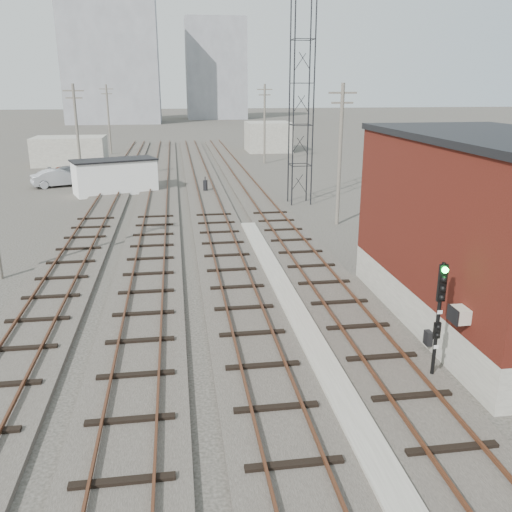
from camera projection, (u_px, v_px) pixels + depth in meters
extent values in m
plane|color=#282621|center=(209.00, 162.00, 65.41)|extent=(320.00, 320.00, 0.00)
cube|color=#332D28|center=(254.00, 193.00, 45.92)|extent=(3.20, 90.00, 0.20)
cube|color=#4C2816|center=(246.00, 191.00, 45.75)|extent=(0.07, 90.00, 0.12)
cube|color=#4C2816|center=(262.00, 190.00, 45.95)|extent=(0.07, 90.00, 0.12)
cube|color=#332D28|center=(207.00, 195.00, 45.36)|extent=(3.20, 90.00, 0.20)
cube|color=#4C2816|center=(198.00, 192.00, 45.19)|extent=(0.07, 90.00, 0.12)
cube|color=#4C2816|center=(215.00, 192.00, 45.39)|extent=(0.07, 90.00, 0.12)
cube|color=#332D28|center=(158.00, 196.00, 44.80)|extent=(3.20, 90.00, 0.20)
cube|color=#4C2816|center=(149.00, 193.00, 44.63)|extent=(0.07, 90.00, 0.12)
cube|color=#4C2816|center=(167.00, 193.00, 44.83)|extent=(0.07, 90.00, 0.12)
cube|color=#332D28|center=(109.00, 197.00, 44.24)|extent=(3.20, 90.00, 0.20)
cube|color=#4C2816|center=(100.00, 195.00, 44.07)|extent=(0.07, 90.00, 0.12)
cube|color=#4C2816|center=(118.00, 194.00, 44.27)|extent=(0.07, 90.00, 0.12)
cube|color=gray|center=(293.00, 309.00, 22.05)|extent=(0.90, 28.00, 0.26)
cube|color=gray|center=(481.00, 304.00, 20.96)|extent=(6.00, 12.00, 1.50)
cube|color=#4E1A12|center=(493.00, 216.00, 19.90)|extent=(6.00, 12.00, 5.50)
cube|color=black|center=(504.00, 137.00, 19.04)|extent=(6.20, 12.20, 0.25)
cube|color=beige|center=(460.00, 315.00, 16.28)|extent=(0.45, 0.62, 0.45)
cube|color=black|center=(428.00, 338.00, 18.71)|extent=(0.20, 0.35, 0.50)
cylinder|color=black|center=(294.00, 105.00, 39.53)|extent=(0.10, 0.10, 15.00)
cylinder|color=black|center=(314.00, 104.00, 39.74)|extent=(0.10, 0.10, 15.00)
cylinder|color=black|center=(289.00, 104.00, 40.94)|extent=(0.10, 0.10, 15.00)
cylinder|color=black|center=(309.00, 104.00, 41.15)|extent=(0.10, 0.10, 15.00)
cylinder|color=#595147|center=(78.00, 136.00, 48.16)|extent=(0.24, 0.24, 9.00)
cube|color=#595147|center=(73.00, 91.00, 46.99)|extent=(1.80, 0.12, 0.12)
cube|color=#595147|center=(74.00, 98.00, 47.17)|extent=(1.40, 0.12, 0.12)
cylinder|color=#595147|center=(109.00, 120.00, 71.74)|extent=(0.24, 0.24, 9.00)
cube|color=#595147|center=(106.00, 89.00, 70.57)|extent=(1.80, 0.12, 0.12)
cube|color=#595147|center=(107.00, 94.00, 70.75)|extent=(1.40, 0.12, 0.12)
cylinder|color=#595147|center=(340.00, 156.00, 34.78)|extent=(0.24, 0.24, 9.00)
cube|color=#595147|center=(343.00, 93.00, 33.61)|extent=(1.80, 0.12, 0.12)
cube|color=#595147|center=(342.00, 103.00, 33.79)|extent=(1.40, 0.12, 0.12)
cylinder|color=#595147|center=(265.00, 124.00, 63.08)|extent=(0.24, 0.24, 9.00)
cube|color=#595147|center=(265.00, 89.00, 61.91)|extent=(1.80, 0.12, 0.12)
cube|color=#595147|center=(265.00, 95.00, 62.09)|extent=(1.40, 0.12, 0.12)
cube|color=gray|center=(111.00, 58.00, 129.13)|extent=(22.00, 14.00, 30.00)
cube|color=gray|center=(216.00, 69.00, 147.52)|extent=(16.00, 12.00, 26.00)
cube|color=gray|center=(70.00, 151.00, 62.69)|extent=(8.00, 5.00, 3.20)
cube|color=gray|center=(268.00, 137.00, 75.50)|extent=(6.00, 6.00, 4.00)
cube|color=gray|center=(431.00, 378.00, 17.04)|extent=(0.40, 0.40, 0.10)
cylinder|color=black|center=(437.00, 323.00, 16.48)|extent=(0.12, 0.12, 3.87)
cube|color=black|center=(442.00, 283.00, 16.07)|extent=(0.25, 0.10, 1.16)
sphere|color=#0CE533|center=(445.00, 270.00, 15.85)|extent=(0.19, 0.19, 0.19)
sphere|color=black|center=(444.00, 279.00, 15.94)|extent=(0.19, 0.19, 0.19)
sphere|color=black|center=(443.00, 289.00, 16.02)|extent=(0.19, 0.19, 0.19)
sphere|color=black|center=(442.00, 298.00, 16.11)|extent=(0.19, 0.19, 0.19)
cube|color=black|center=(437.00, 330.00, 16.53)|extent=(0.21, 0.09, 0.53)
cube|color=white|center=(440.00, 312.00, 16.29)|extent=(0.15, 0.02, 0.12)
cube|color=white|center=(436.00, 347.00, 16.64)|extent=(0.15, 0.02, 0.12)
cube|color=black|center=(205.00, 186.00, 46.44)|extent=(0.39, 0.39, 1.00)
cylinder|color=black|center=(205.00, 178.00, 46.25)|extent=(0.08, 0.08, 0.30)
cube|color=white|center=(115.00, 177.00, 46.06)|extent=(7.24, 4.86, 2.79)
cube|color=black|center=(114.00, 160.00, 45.63)|extent=(7.52, 5.15, 0.13)
imported|color=maroon|center=(67.00, 173.00, 53.25)|extent=(4.09, 2.88, 1.29)
imported|color=#9A9BA1|center=(59.00, 178.00, 49.34)|extent=(5.07, 3.32, 1.58)
imported|color=slate|center=(74.00, 173.00, 52.91)|extent=(5.05, 3.38, 1.36)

